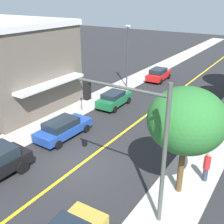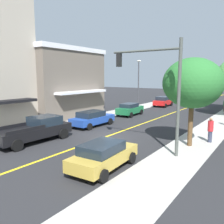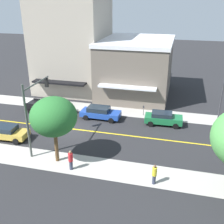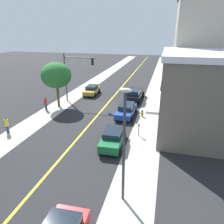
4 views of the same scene
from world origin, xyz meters
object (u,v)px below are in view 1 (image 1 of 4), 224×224
at_px(blue_sedan_left_curb, 63,128).
at_px(pedestrian_red_shirt, 206,166).
at_px(street_tree_right_corner, 187,121).
at_px(parking_meter, 82,102).
at_px(green_sedan_left_curb, 114,99).
at_px(fire_hydrant, 43,127).
at_px(street_lamp, 127,50).
at_px(traffic_light_mast, 138,130).
at_px(red_sedan_left_curb, 158,74).

xyz_separation_m(blue_sedan_left_curb, pedestrian_red_shirt, (10.65, 0.59, 0.19)).
bearing_deg(street_tree_right_corner, blue_sedan_left_curb, 173.39).
bearing_deg(parking_meter, green_sedan_left_curb, 51.69).
xyz_separation_m(fire_hydrant, street_lamp, (-0.44, 13.85, 3.92)).
bearing_deg(street_tree_right_corner, traffic_light_mast, -117.27).
xyz_separation_m(parking_meter, traffic_light_mast, (10.54, -8.65, 3.70)).
bearing_deg(pedestrian_red_shirt, street_lamp, 21.04).
distance_m(fire_hydrant, blue_sedan_left_curb, 1.98).
relative_size(red_sedan_left_curb, blue_sedan_left_curb, 0.91).
relative_size(street_tree_right_corner, green_sedan_left_curb, 1.41).
bearing_deg(red_sedan_left_curb, traffic_light_mast, -160.91).
bearing_deg(fire_hydrant, traffic_light_mast, -18.85).
bearing_deg(parking_meter, blue_sedan_left_curb, -66.02).
distance_m(street_lamp, red_sedan_left_curb, 5.99).
height_order(traffic_light_mast, red_sedan_left_curb, traffic_light_mast).
xyz_separation_m(street_tree_right_corner, traffic_light_mast, (-1.34, -2.61, 0.22)).
height_order(red_sedan_left_curb, pedestrian_red_shirt, pedestrian_red_shirt).
bearing_deg(green_sedan_left_curb, blue_sedan_left_curb, 178.99).
bearing_deg(red_sedan_left_curb, street_lamp, 151.46).
height_order(green_sedan_left_curb, pedestrian_red_shirt, pedestrian_red_shirt).
distance_m(red_sedan_left_curb, green_sedan_left_curb, 10.54).
bearing_deg(traffic_light_mast, street_lamp, -58.30).
xyz_separation_m(street_tree_right_corner, red_sedan_left_curb, (-9.93, 19.12, -3.51)).
bearing_deg(blue_sedan_left_curb, street_lamp, 11.21).
relative_size(parking_meter, pedestrian_red_shirt, 0.70).
distance_m(fire_hydrant, pedestrian_red_shirt, 12.63).
distance_m(parking_meter, green_sedan_left_curb, 3.24).
bearing_deg(street_lamp, fire_hydrant, -88.17).
bearing_deg(green_sedan_left_curb, parking_meter, 139.28).
bearing_deg(street_tree_right_corner, fire_hydrant, 175.56).
relative_size(traffic_light_mast, street_lamp, 0.98).
bearing_deg(blue_sedan_left_curb, street_tree_right_corner, -95.28).
relative_size(street_tree_right_corner, fire_hydrant, 7.26).
bearing_deg(blue_sedan_left_curb, parking_meter, 25.31).
bearing_deg(red_sedan_left_curb, parking_meter, 169.06).
bearing_deg(red_sedan_left_curb, street_tree_right_corner, -155.02).
height_order(street_lamp, red_sedan_left_curb, street_lamp).
height_order(fire_hydrant, parking_meter, parking_meter).
bearing_deg(green_sedan_left_curb, street_lamp, 17.16).
distance_m(parking_meter, blue_sedan_left_curb, 5.38).
bearing_deg(green_sedan_left_curb, red_sedan_left_curb, -2.08).
bearing_deg(parking_meter, red_sedan_left_curb, 81.54).
bearing_deg(traffic_light_mast, parking_meter, -39.38).
bearing_deg(street_tree_right_corner, parking_meter, 153.05).
height_order(street_lamp, pedestrian_red_shirt, street_lamp).
distance_m(fire_hydrant, parking_meter, 5.16).
relative_size(street_lamp, pedestrian_red_shirt, 3.88).
height_order(street_tree_right_corner, green_sedan_left_curb, street_tree_right_corner).
height_order(fire_hydrant, pedestrian_red_shirt, pedestrian_red_shirt).
bearing_deg(street_lamp, red_sedan_left_curb, 63.94).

